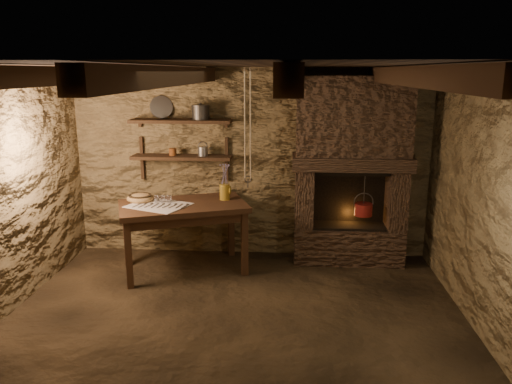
# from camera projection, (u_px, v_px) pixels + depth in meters

# --- Properties ---
(floor) EXTENTS (4.50, 4.50, 0.00)m
(floor) POSITION_uv_depth(u_px,v_px,m) (233.00, 326.00, 4.72)
(floor) COLOR black
(floor) RESTS_ON ground
(back_wall) EXTENTS (4.50, 0.04, 2.40)m
(back_wall) POSITION_uv_depth(u_px,v_px,m) (250.00, 164.00, 6.37)
(back_wall) COLOR brown
(back_wall) RESTS_ON floor
(front_wall) EXTENTS (4.50, 0.04, 2.40)m
(front_wall) POSITION_uv_depth(u_px,v_px,m) (185.00, 307.00, 2.49)
(front_wall) COLOR brown
(front_wall) RESTS_ON floor
(right_wall) EXTENTS (0.04, 4.00, 2.40)m
(right_wall) POSITION_uv_depth(u_px,v_px,m) (492.00, 209.00, 4.28)
(right_wall) COLOR brown
(right_wall) RESTS_ON floor
(ceiling) EXTENTS (4.50, 4.00, 0.04)m
(ceiling) POSITION_uv_depth(u_px,v_px,m) (230.00, 65.00, 4.15)
(ceiling) COLOR black
(ceiling) RESTS_ON back_wall
(beam_far_left) EXTENTS (0.14, 3.95, 0.16)m
(beam_far_left) POSITION_uv_depth(u_px,v_px,m) (57.00, 76.00, 4.27)
(beam_far_left) COLOR black
(beam_far_left) RESTS_ON ceiling
(beam_mid_left) EXTENTS (0.14, 3.95, 0.16)m
(beam_mid_left) POSITION_uv_depth(u_px,v_px,m) (172.00, 76.00, 4.20)
(beam_mid_left) COLOR black
(beam_mid_left) RESTS_ON ceiling
(beam_mid_right) EXTENTS (0.14, 3.95, 0.16)m
(beam_mid_right) POSITION_uv_depth(u_px,v_px,m) (290.00, 76.00, 4.14)
(beam_mid_right) COLOR black
(beam_mid_right) RESTS_ON ceiling
(beam_far_right) EXTENTS (0.14, 3.95, 0.16)m
(beam_far_right) POSITION_uv_depth(u_px,v_px,m) (413.00, 76.00, 4.07)
(beam_far_right) COLOR black
(beam_far_right) RESTS_ON ceiling
(shelf_lower) EXTENTS (1.25, 0.30, 0.04)m
(shelf_lower) POSITION_uv_depth(u_px,v_px,m) (182.00, 157.00, 6.25)
(shelf_lower) COLOR black
(shelf_lower) RESTS_ON back_wall
(shelf_upper) EXTENTS (1.25, 0.30, 0.04)m
(shelf_upper) POSITION_uv_depth(u_px,v_px,m) (181.00, 121.00, 6.14)
(shelf_upper) COLOR black
(shelf_upper) RESTS_ON back_wall
(hearth) EXTENTS (1.43, 0.51, 2.30)m
(hearth) POSITION_uv_depth(u_px,v_px,m) (351.00, 166.00, 6.05)
(hearth) COLOR #38261C
(hearth) RESTS_ON floor
(work_table) EXTENTS (1.66, 1.29, 0.83)m
(work_table) POSITION_uv_depth(u_px,v_px,m) (184.00, 235.00, 5.95)
(work_table) COLOR #382213
(work_table) RESTS_ON floor
(linen_cloth) EXTENTS (0.79, 0.73, 0.01)m
(linen_cloth) POSITION_uv_depth(u_px,v_px,m) (159.00, 205.00, 5.77)
(linen_cloth) COLOR silver
(linen_cloth) RESTS_ON work_table
(pewter_cutlery_row) EXTENTS (0.58, 0.40, 0.01)m
(pewter_cutlery_row) POSITION_uv_depth(u_px,v_px,m) (158.00, 205.00, 5.75)
(pewter_cutlery_row) COLOR gray
(pewter_cutlery_row) RESTS_ON linen_cloth
(drinking_glasses) EXTENTS (0.21, 0.06, 0.08)m
(drinking_glasses) POSITION_uv_depth(u_px,v_px,m) (163.00, 199.00, 5.88)
(drinking_glasses) COLOR white
(drinking_glasses) RESTS_ON linen_cloth
(stoneware_jug) EXTENTS (0.16, 0.16, 0.44)m
(stoneware_jug) POSITION_uv_depth(u_px,v_px,m) (225.00, 184.00, 6.00)
(stoneware_jug) COLOR olive
(stoneware_jug) RESTS_ON work_table
(wooden_bowl) EXTENTS (0.32, 0.32, 0.11)m
(wooden_bowl) POSITION_uv_depth(u_px,v_px,m) (140.00, 198.00, 5.95)
(wooden_bowl) COLOR olive
(wooden_bowl) RESTS_ON work_table
(iron_stockpot) EXTENTS (0.27, 0.27, 0.16)m
(iron_stockpot) POSITION_uv_depth(u_px,v_px,m) (201.00, 113.00, 6.10)
(iron_stockpot) COLOR #2F2D2A
(iron_stockpot) RESTS_ON shelf_upper
(tin_pan) EXTENTS (0.31, 0.22, 0.28)m
(tin_pan) POSITION_uv_depth(u_px,v_px,m) (161.00, 107.00, 6.22)
(tin_pan) COLOR #979792
(tin_pan) RESTS_ON shelf_upper
(small_kettle) EXTENTS (0.17, 0.13, 0.18)m
(small_kettle) POSITION_uv_depth(u_px,v_px,m) (203.00, 151.00, 6.21)
(small_kettle) COLOR #979792
(small_kettle) RESTS_ON shelf_lower
(rusty_tin) EXTENTS (0.10, 0.10, 0.09)m
(rusty_tin) POSITION_uv_depth(u_px,v_px,m) (173.00, 152.00, 6.24)
(rusty_tin) COLOR #633113
(rusty_tin) RESTS_ON shelf_lower
(red_pot) EXTENTS (0.24, 0.24, 0.54)m
(red_pot) POSITION_uv_depth(u_px,v_px,m) (363.00, 209.00, 6.12)
(red_pot) COLOR maroon
(red_pot) RESTS_ON hearth
(hanging_ropes) EXTENTS (0.08, 0.08, 1.20)m
(hanging_ropes) POSITION_uv_depth(u_px,v_px,m) (248.00, 124.00, 5.31)
(hanging_ropes) COLOR beige
(hanging_ropes) RESTS_ON ceiling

